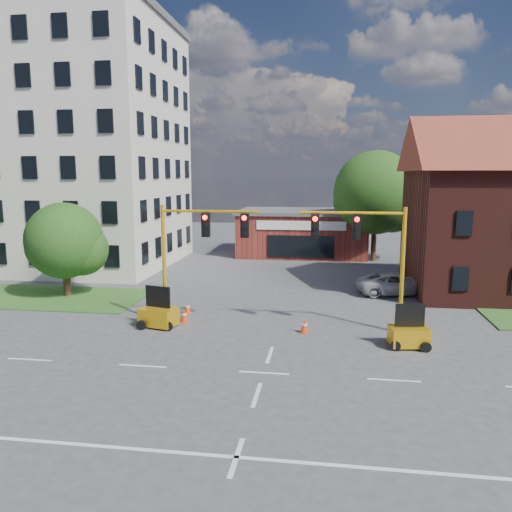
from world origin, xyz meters
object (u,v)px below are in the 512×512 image
object	(u,v)px
signal_mast_east	(368,254)
trailer_west	(159,315)
signal_mast_west	(195,250)
pickup_white	(396,284)
trailer_east	(409,334)

from	to	relation	value
signal_mast_east	trailer_west	xyz separation A→B (m)	(-10.47, -0.79, -3.28)
signal_mast_west	pickup_white	xyz separation A→B (m)	(11.22, 8.18, -3.22)
signal_mast_west	pickup_white	world-z (taller)	signal_mast_west
trailer_west	signal_mast_east	bearing A→B (deg)	18.36
trailer_west	pickup_white	bearing A→B (deg)	48.69
trailer_east	signal_mast_east	bearing A→B (deg)	121.36
trailer_east	signal_mast_west	bearing A→B (deg)	160.16
trailer_west	pickup_white	world-z (taller)	trailer_west
signal_mast_west	trailer_west	size ratio (longest dim) A/B	3.04
trailer_west	pickup_white	xyz separation A→B (m)	(12.98, 8.98, 0.07)
signal_mast_east	pickup_white	xyz separation A→B (m)	(2.51, 8.18, -3.22)
signal_mast_east	trailer_east	xyz separation A→B (m)	(1.76, -2.11, -3.32)
signal_mast_west	signal_mast_east	bearing A→B (deg)	0.00
signal_mast_west	signal_mast_east	xyz separation A→B (m)	(8.71, 0.00, 0.00)
signal_mast_east	trailer_east	size ratio (longest dim) A/B	3.23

